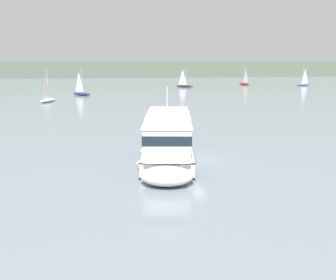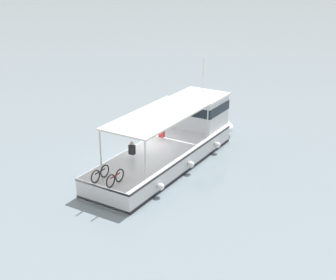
% 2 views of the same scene
% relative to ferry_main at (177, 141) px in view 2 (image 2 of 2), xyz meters
% --- Properties ---
extents(ground_plane, '(400.00, 400.00, 0.00)m').
position_rel_ferry_main_xyz_m(ground_plane, '(1.50, 1.10, -1.01)').
color(ground_plane, gray).
extents(ferry_main, '(4.98, 13.03, 5.32)m').
position_rel_ferry_main_xyz_m(ferry_main, '(0.00, 0.00, 0.00)').
color(ferry_main, silver).
rests_on(ferry_main, ground).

